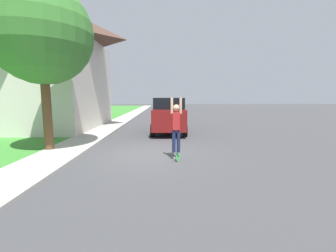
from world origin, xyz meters
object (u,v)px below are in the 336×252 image
skateboarder (176,124)px  suv_parked (169,114)px  skateboard (178,157)px  lawn_tree_near (42,34)px  car_down_street (168,109)px

skateboarder → suv_parked: bearing=91.8°
suv_parked → skateboard: suv_parked is taller
skateboarder → skateboard: bearing=23.0°
lawn_tree_near → skateboarder: bearing=-13.5°
lawn_tree_near → skateboard: lawn_tree_near is taller
suv_parked → car_down_street: bearing=89.3°
lawn_tree_near → car_down_street: (5.30, 19.10, -4.08)m
lawn_tree_near → car_down_street: bearing=74.5°
lawn_tree_near → skateboard: 7.25m
car_down_street → lawn_tree_near: bearing=-105.5°
lawn_tree_near → skateboarder: (5.32, -1.28, -3.46)m
car_down_street → suv_parked: bearing=-90.7°
lawn_tree_near → suv_parked: size_ratio=1.48×
lawn_tree_near → skateboard: size_ratio=8.48×
skateboarder → skateboard: 1.23m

